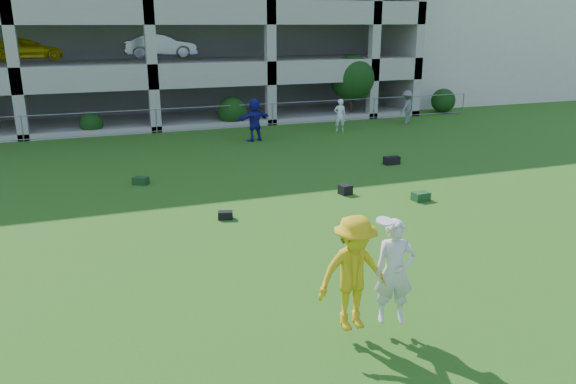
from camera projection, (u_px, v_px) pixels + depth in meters
name	position (u px, v px, depth m)	size (l,w,h in m)	color
ground	(294.00, 312.00, 10.54)	(100.00, 100.00, 0.00)	#235114
stucco_building	(449.00, 25.00, 41.84)	(16.00, 14.00, 10.00)	beige
bystander_d	(255.00, 120.00, 25.48)	(1.80, 0.57, 1.94)	navy
bystander_e	(340.00, 115.00, 27.70)	(0.59, 0.39, 1.62)	white
bystander_f	(407.00, 107.00, 29.85)	(1.14, 0.65, 1.76)	slate
bag_black_b	(225.00, 215.00, 15.49)	(0.40, 0.25, 0.22)	black
bag_green_c	(421.00, 196.00, 17.09)	(0.50, 0.35, 0.26)	#153B1A
crate_d	(345.00, 190.00, 17.72)	(0.35, 0.35, 0.30)	black
bag_black_e	(392.00, 160.00, 21.45)	(0.60, 0.30, 0.30)	black
bag_green_g	(141.00, 181.00, 18.79)	(0.50, 0.30, 0.25)	#153B16
frisbee_contest	(363.00, 273.00, 9.29)	(1.76, 0.76, 1.99)	gold
parking_garage	(131.00, 8.00, 33.67)	(30.00, 14.00, 12.00)	#9E998C
fence	(156.00, 120.00, 27.43)	(36.06, 0.06, 1.20)	gray
shrub_row	(242.00, 96.00, 29.32)	(34.38, 2.52, 3.50)	#163D11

